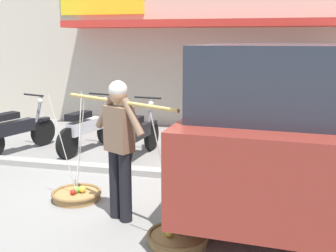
{
  "coord_description": "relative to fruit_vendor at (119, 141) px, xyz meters",
  "views": [
    {
      "loc": [
        2.05,
        -5.32,
        2.16
      ],
      "look_at": [
        0.59,
        0.6,
        0.85
      ],
      "focal_mm": 43.46,
      "sensor_mm": 36.0,
      "label": 1
    }
  ],
  "objects": [
    {
      "name": "ground_plane",
      "position": [
        -0.38,
        0.95,
        -0.98
      ],
      "size": [
        90.0,
        90.0,
        0.0
      ],
      "primitive_type": "plane",
      "color": "gray"
    },
    {
      "name": "sidewalk_curb",
      "position": [
        -0.38,
        1.65,
        -0.93
      ],
      "size": [
        20.0,
        0.24,
        0.1
      ],
      "primitive_type": "cube",
      "color": "gray",
      "rests_on": "ground"
    },
    {
      "name": "fruit_vendor",
      "position": [
        0.0,
        0.0,
        0.0
      ],
      "size": [
        1.64,
        0.9,
        1.7
      ],
      "color": "black",
      "rests_on": "ground"
    },
    {
      "name": "fruit_basket_left_side",
      "position": [
        -0.81,
        0.43,
        -0.91
      ],
      "size": [
        0.68,
        0.68,
        1.45
      ],
      "color": "#9E7542",
      "rests_on": "ground"
    },
    {
      "name": "fruit_basket_right_side",
      "position": [
        0.81,
        -0.43,
        -0.91
      ],
      "size": [
        0.68,
        0.68,
        1.45
      ],
      "color": "#9E7542",
      "rests_on": "ground"
    },
    {
      "name": "motorcycle_nearest_shop",
      "position": [
        -2.98,
        2.3,
        -0.53
      ],
      "size": [
        0.7,
        1.76,
        1.09
      ],
      "color": "black",
      "rests_on": "ground"
    },
    {
      "name": "motorcycle_second_in_row",
      "position": [
        -1.7,
        2.73,
        -0.53
      ],
      "size": [
        0.59,
        1.8,
        1.09
      ],
      "color": "black",
      "rests_on": "ground"
    },
    {
      "name": "motorcycle_third_in_row",
      "position": [
        -0.58,
        2.47,
        -0.53
      ],
      "size": [
        0.54,
        1.82,
        1.09
      ],
      "color": "black",
      "rests_on": "ground"
    },
    {
      "name": "parked_truck",
      "position": [
        1.86,
        1.3,
        0.15
      ],
      "size": [
        2.39,
        4.91,
        2.1
      ],
      "color": "maroon",
      "rests_on": "ground"
    },
    {
      "name": "storefront_building",
      "position": [
        0.47,
        7.98,
        1.12
      ],
      "size": [
        13.0,
        6.0,
        4.2
      ],
      "color": "beige",
      "rests_on": "ground"
    },
    {
      "name": "wooden_crate",
      "position": [
        0.75,
        3.22,
        -0.82
      ],
      "size": [
        0.44,
        0.36,
        0.32
      ],
      "primitive_type": "cube",
      "color": "olive",
      "rests_on": "ground"
    }
  ]
}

